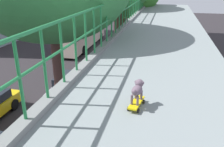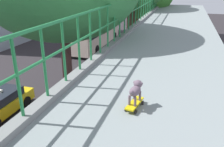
% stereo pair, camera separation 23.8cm
% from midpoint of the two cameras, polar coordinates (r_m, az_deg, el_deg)
% --- Properties ---
extents(car_silver_fifth, '(1.85, 4.36, 1.57)m').
position_cam_midpoint_polar(car_silver_fifth, '(16.33, -7.01, -2.75)').
color(car_silver_fifth, '#B9AEBB').
rests_on(car_silver_fifth, ground).
extents(city_bus, '(2.53, 10.95, 3.06)m').
position_cam_midpoint_polar(city_bus, '(28.25, -3.59, 10.03)').
color(city_bus, beige).
rests_on(city_bus, ground).
extents(toy_skateboard, '(0.23, 0.46, 0.09)m').
position_cam_midpoint_polar(toy_skateboard, '(3.56, 7.39, -7.30)').
color(toy_skateboard, yellow).
rests_on(toy_skateboard, overpass_deck).
extents(small_dog, '(0.19, 0.37, 0.32)m').
position_cam_midpoint_polar(small_dog, '(3.49, 7.72, -3.91)').
color(small_dog, '#685463').
rests_on(small_dog, toy_skateboard).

